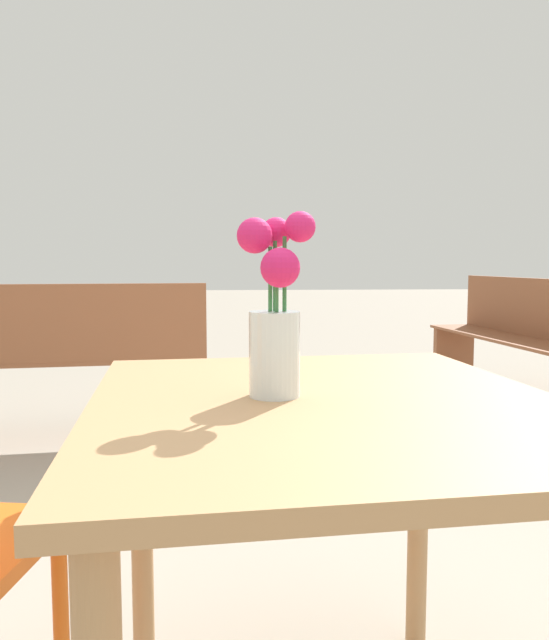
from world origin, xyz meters
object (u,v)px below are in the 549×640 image
(bench_middle, at_px, (531,335))
(table_front, at_px, (326,457))
(flower_vase, at_px, (275,322))
(bench_near, at_px, (24,357))

(bench_middle, bearing_deg, table_front, -122.27)
(flower_vase, bearing_deg, bench_near, 116.79)
(table_front, bearing_deg, flower_vase, 171.79)
(flower_vase, xyz_separation_m, bench_middle, (1.93, 2.90, -0.38))
(bench_near, height_order, bench_middle, same)
(bench_near, relative_size, bench_middle, 0.94)
(table_front, relative_size, flower_vase, 3.14)
(flower_vase, distance_m, bench_near, 2.53)
(flower_vase, height_order, bench_near, flower_vase)
(table_front, height_order, flower_vase, flower_vase)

